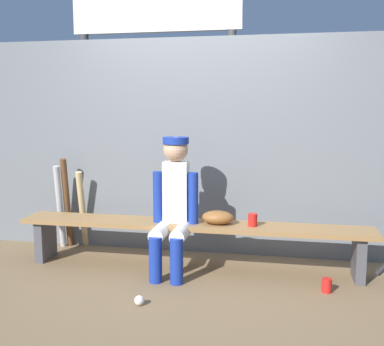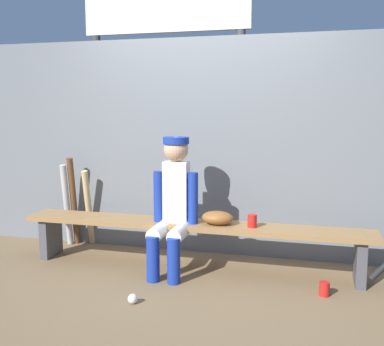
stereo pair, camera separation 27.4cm
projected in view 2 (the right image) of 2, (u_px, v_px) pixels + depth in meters
ground_plane at (192, 268)px, 4.17m from camera, size 30.00×30.00×0.00m
chainlink_fence at (205, 148)px, 4.51m from camera, size 5.22×0.03×2.12m
dugout_bench at (192, 231)px, 4.12m from camera, size 3.16×0.36×0.43m
player_seated at (173, 201)px, 4.01m from camera, size 0.41×0.55×1.19m
baseball_glove at (217, 218)px, 4.04m from camera, size 0.28×0.20×0.12m
bat_wood_natural at (88, 208)px, 4.82m from camera, size 0.09×0.24×0.81m
bat_wood_dark at (74, 201)px, 4.82m from camera, size 0.10×0.22×0.94m
bat_aluminum_silver at (67, 205)px, 4.81m from camera, size 0.09×0.20×0.87m
baseball at (133, 299)px, 3.41m from camera, size 0.07×0.07×0.07m
cup_on_ground at (324, 289)px, 3.55m from camera, size 0.08×0.08×0.11m
cup_on_bench at (252, 221)px, 3.95m from camera, size 0.08×0.08×0.11m
scoreboard at (170, 19)px, 5.50m from camera, size 2.34×0.27×3.55m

